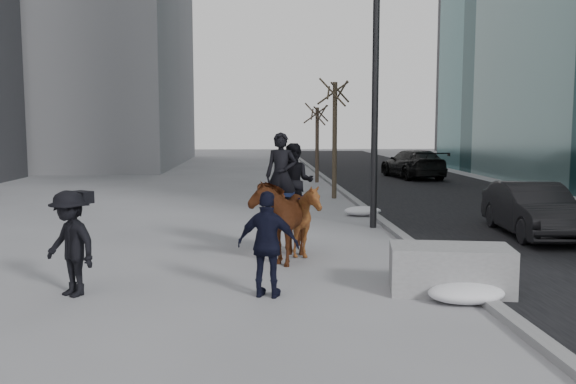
{
  "coord_description": "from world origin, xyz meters",
  "views": [
    {
      "loc": [
        -0.65,
        -10.77,
        2.83
      ],
      "look_at": [
        0.0,
        1.2,
        1.5
      ],
      "focal_mm": 38.0,
      "sensor_mm": 36.0,
      "label": 1
    }
  ],
  "objects": [
    {
      "name": "mounted_left",
      "position": [
        -0.1,
        1.86,
        0.99
      ],
      "size": [
        1.43,
        2.24,
        2.67
      ],
      "color": "#47220E",
      "rests_on": "ground"
    },
    {
      "name": "tree_far",
      "position": [
        2.4,
        19.01,
        2.04
      ],
      "size": [
        1.2,
        1.2,
        4.07
      ],
      "primitive_type": null,
      "color": "#392822",
      "rests_on": "ground"
    },
    {
      "name": "ground",
      "position": [
        0.0,
        0.0,
        0.0
      ],
      "size": [
        120.0,
        120.0,
        0.0
      ],
      "primitive_type": "plane",
      "color": "gray",
      "rests_on": "ground"
    },
    {
      "name": "road",
      "position": [
        7.0,
        10.0,
        0.01
      ],
      "size": [
        8.0,
        90.0,
        0.01
      ],
      "primitive_type": "cube",
      "color": "black",
      "rests_on": "ground"
    },
    {
      "name": "car_far",
      "position": [
        7.72,
        21.09,
        0.76
      ],
      "size": [
        2.75,
        5.45,
        1.52
      ],
      "primitive_type": "imported",
      "rotation": [
        0.0,
        0.0,
        3.27
      ],
      "color": "black",
      "rests_on": "ground"
    },
    {
      "name": "feeder",
      "position": [
        -0.45,
        -0.97,
        0.88
      ],
      "size": [
        1.11,
        0.99,
        1.75
      ],
      "color": "black",
      "rests_on": "ground"
    },
    {
      "name": "camera_crew",
      "position": [
        -3.7,
        -0.71,
        0.89
      ],
      "size": [
        1.29,
        1.21,
        1.75
      ],
      "color": "black",
      "rests_on": "ground"
    },
    {
      "name": "car_near",
      "position": [
        6.4,
        4.2,
        0.68
      ],
      "size": [
        1.77,
        4.25,
        1.37
      ],
      "primitive_type": "imported",
      "rotation": [
        0.0,
        0.0,
        -0.08
      ],
      "color": "black",
      "rests_on": "ground"
    },
    {
      "name": "curb",
      "position": [
        3.0,
        10.0,
        0.06
      ],
      "size": [
        0.25,
        90.0,
        0.12
      ],
      "primitive_type": "cube",
      "color": "gray",
      "rests_on": "ground"
    },
    {
      "name": "lamppost",
      "position": [
        2.6,
        5.44,
        4.99
      ],
      "size": [
        0.25,
        2.71,
        9.09
      ],
      "color": "black",
      "rests_on": "ground"
    },
    {
      "name": "tree_near",
      "position": [
        2.4,
        12.45,
        2.46
      ],
      "size": [
        1.2,
        1.2,
        4.92
      ],
      "primitive_type": null,
      "color": "#3B3123",
      "rests_on": "ground"
    },
    {
      "name": "planter",
      "position": [
        2.63,
        -0.87,
        0.4
      ],
      "size": [
        2.13,
        1.32,
        0.8
      ],
      "primitive_type": "cube",
      "rotation": [
        0.0,
        0.0,
        -0.17
      ],
      "color": "gray",
      "rests_on": "ground"
    },
    {
      "name": "snow_piles",
      "position": [
        2.7,
        2.79,
        0.15
      ],
      "size": [
        1.23,
        10.13,
        0.31
      ],
      "color": "silver",
      "rests_on": "ground"
    },
    {
      "name": "mounted_right",
      "position": [
        0.22,
        2.15,
        0.98
      ],
      "size": [
        1.57,
        1.69,
        2.43
      ],
      "color": "#46190E",
      "rests_on": "ground"
    }
  ]
}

